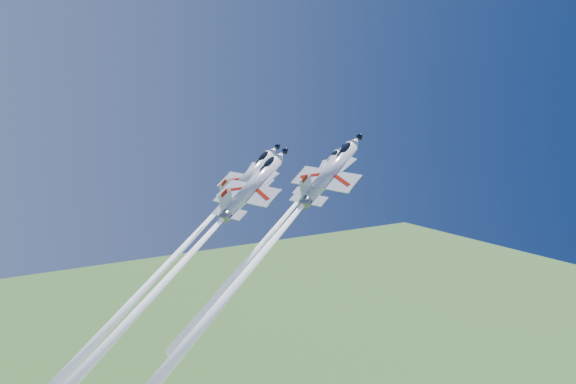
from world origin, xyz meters
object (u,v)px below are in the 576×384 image
jet_left (160,273)px  jet_right (252,266)px  jet_lead (274,230)px  jet_slot (159,289)px

jet_left → jet_right: size_ratio=1.06×
jet_lead → jet_right: size_ratio=0.75×
jet_left → jet_slot: jet_slot is taller
jet_left → jet_right: jet_right is taller
jet_left → jet_right: (7.19, -15.48, 3.59)m
jet_lead → jet_slot: bearing=-101.2°
jet_slot → jet_lead: bearing=78.8°
jet_lead → jet_right: bearing=-61.6°
jet_right → jet_left: bearing=-173.8°
jet_left → jet_slot: bearing=-40.2°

